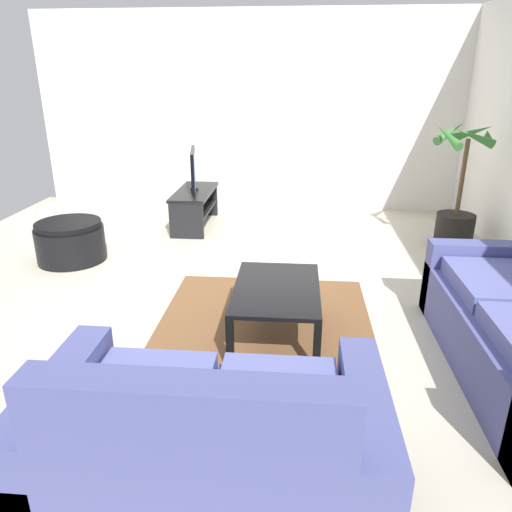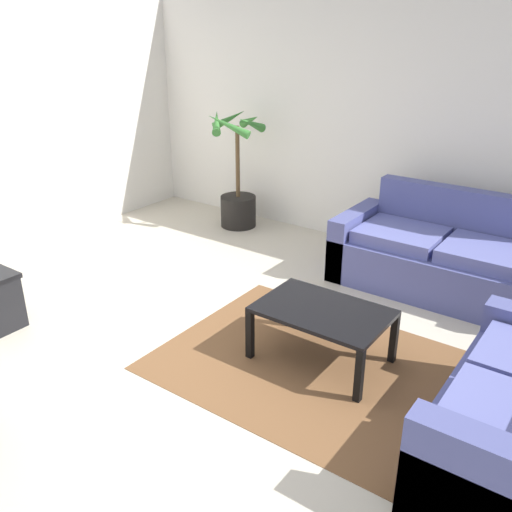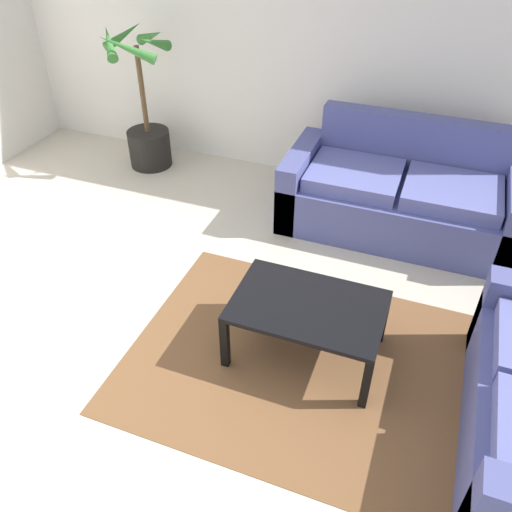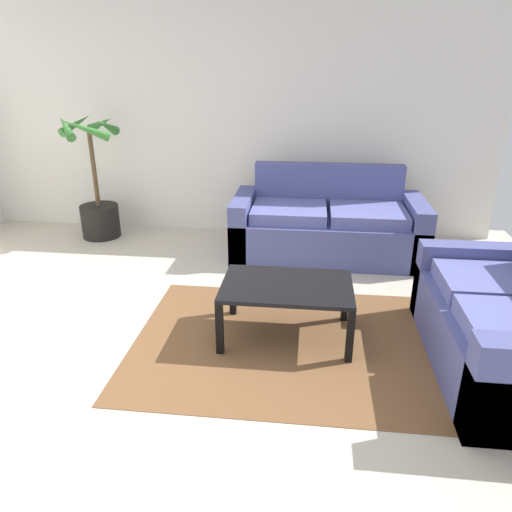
% 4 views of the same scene
% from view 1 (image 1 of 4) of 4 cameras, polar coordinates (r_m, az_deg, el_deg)
% --- Properties ---
extents(ground_plane, '(6.60, 6.60, 0.00)m').
position_cam_1_polar(ground_plane, '(4.42, -4.83, -4.14)').
color(ground_plane, beige).
extents(wall_left, '(0.06, 6.00, 2.70)m').
position_cam_1_polar(wall_left, '(7.00, -0.95, 16.72)').
color(wall_left, silver).
rests_on(wall_left, ground).
extents(couch_loveseat, '(0.90, 1.56, 0.90)m').
position_cam_1_polar(couch_loveseat, '(2.31, -5.70, -21.96)').
color(couch_loveseat, '#4C518C').
rests_on(couch_loveseat, ground).
extents(tv_stand, '(1.10, 0.45, 0.47)m').
position_cam_1_polar(tv_stand, '(6.25, -7.35, 6.36)').
color(tv_stand, black).
rests_on(tv_stand, ground).
extents(tv, '(0.85, 0.20, 0.52)m').
position_cam_1_polar(tv, '(6.16, -7.51, 10.31)').
color(tv, black).
rests_on(tv, tv_stand).
extents(coffee_table, '(0.94, 0.62, 0.43)m').
position_cam_1_polar(coffee_table, '(3.48, 2.49, -4.54)').
color(coffee_table, black).
rests_on(coffee_table, ground).
extents(area_rug, '(2.20, 1.70, 0.01)m').
position_cam_1_polar(area_rug, '(3.66, 0.82, -9.67)').
color(area_rug, brown).
rests_on(area_rug, ground).
extents(potted_palm, '(0.70, 0.68, 1.41)m').
position_cam_1_polar(potted_palm, '(5.89, 22.95, 5.41)').
color(potted_palm, black).
rests_on(potted_palm, ground).
extents(ottoman, '(0.71, 0.71, 0.43)m').
position_cam_1_polar(ottoman, '(5.42, -21.39, 1.65)').
color(ottoman, black).
rests_on(ottoman, ground).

